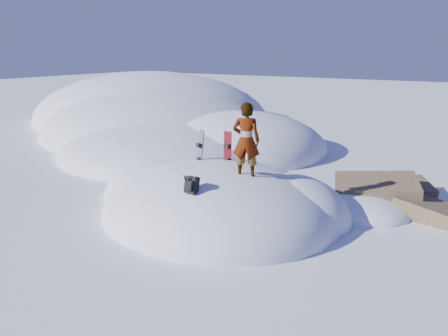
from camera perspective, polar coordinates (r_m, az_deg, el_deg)
The scene contains 9 objects.
ground at distance 12.57m, azimuth -0.87°, elevation -6.10°, with size 120.00×120.00×0.00m, color white.
snow_mound at distance 12.84m, azimuth -0.94°, elevation -5.62°, with size 8.00×6.00×3.00m.
snow_ridge at distance 26.27m, azimuth -8.43°, elevation 5.08°, with size 21.50×18.50×6.40m.
rock_outcrop at distance 13.88m, azimuth 19.24°, elevation -4.82°, with size 4.68×4.41×1.68m.
snowboard_red at distance 12.75m, azimuth 0.44°, elevation 1.79°, with size 0.26×0.15×1.39m.
snowboard_dark at distance 12.84m, azimuth -3.19°, elevation 1.85°, with size 0.33×0.30×1.44m.
backpack at distance 10.59m, azimuth -4.29°, elevation -2.22°, with size 0.30×0.36×0.50m.
gear_pile at distance 12.65m, azimuth -12.51°, elevation -5.73°, with size 0.97×0.80×0.25m.
person at distance 11.19m, azimuth 2.91°, elevation 3.62°, with size 0.71×0.47×1.95m, color slate.
Camera 1 is at (6.35, -9.83, 4.59)m, focal length 35.00 mm.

